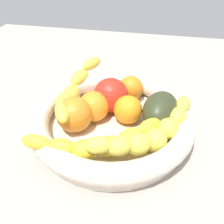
% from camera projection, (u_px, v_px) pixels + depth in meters
% --- Properties ---
extents(kitchen_counter, '(1.20, 1.20, 0.03)m').
position_uv_depth(kitchen_counter, '(112.00, 137.00, 0.49)').
color(kitchen_counter, '#A2998F').
rests_on(kitchen_counter, ground).
extents(fruit_bowl, '(0.31, 0.31, 0.05)m').
position_uv_depth(fruit_bowl, '(112.00, 120.00, 0.47)').
color(fruit_bowl, beige).
rests_on(fruit_bowl, kitchen_counter).
extents(banana_draped_left, '(0.12, 0.22, 0.04)m').
position_uv_depth(banana_draped_left, '(96.00, 143.00, 0.39)').
color(banana_draped_left, yellow).
rests_on(banana_draped_left, fruit_bowl).
extents(banana_draped_right, '(0.18, 0.17, 0.05)m').
position_uv_depth(banana_draped_right, '(151.00, 133.00, 0.41)').
color(banana_draped_right, yellow).
rests_on(banana_draped_right, fruit_bowl).
extents(banana_arching_top, '(0.26, 0.07, 0.06)m').
position_uv_depth(banana_arching_top, '(74.00, 90.00, 0.51)').
color(banana_arching_top, yellow).
rests_on(banana_arching_top, fruit_bowl).
extents(orange_front, '(0.06, 0.06, 0.06)m').
position_uv_depth(orange_front, '(94.00, 106.00, 0.47)').
color(orange_front, orange).
rests_on(orange_front, fruit_bowl).
extents(orange_mid_left, '(0.05, 0.05, 0.05)m').
position_uv_depth(orange_mid_left, '(131.00, 88.00, 0.53)').
color(orange_mid_left, orange).
rests_on(orange_mid_left, fruit_bowl).
extents(orange_mid_right, '(0.07, 0.07, 0.07)m').
position_uv_depth(orange_mid_right, '(74.00, 114.00, 0.44)').
color(orange_mid_right, orange).
rests_on(orange_mid_right, fruit_bowl).
extents(orange_rear, '(0.06, 0.06, 0.06)m').
position_uv_depth(orange_rear, '(128.00, 110.00, 0.47)').
color(orange_rear, orange).
rests_on(orange_rear, fruit_bowl).
extents(avocado_dark, '(0.11, 0.08, 0.06)m').
position_uv_depth(avocado_dark, '(160.00, 110.00, 0.46)').
color(avocado_dark, '#313820').
rests_on(avocado_dark, fruit_bowl).
extents(tomato_red, '(0.07, 0.07, 0.07)m').
position_uv_depth(tomato_red, '(111.00, 95.00, 0.49)').
color(tomato_red, red).
rests_on(tomato_red, fruit_bowl).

